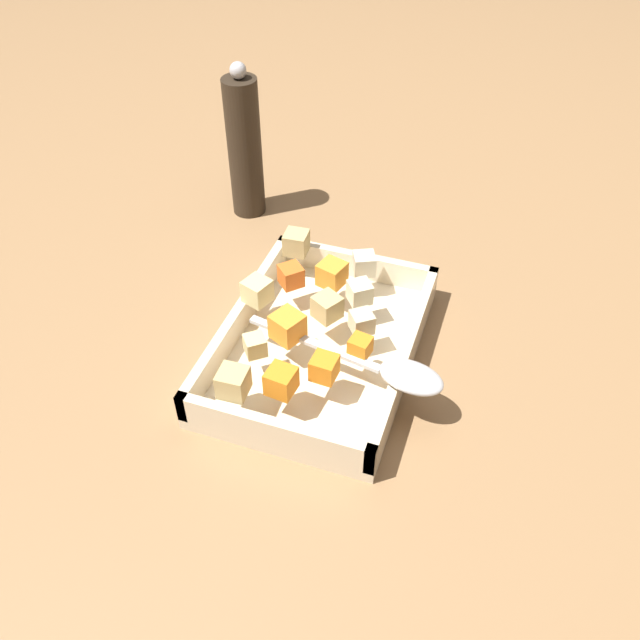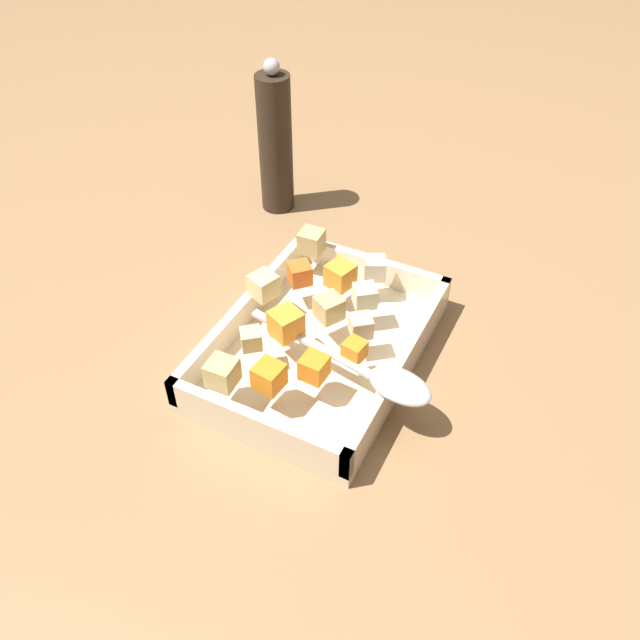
# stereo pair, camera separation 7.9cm
# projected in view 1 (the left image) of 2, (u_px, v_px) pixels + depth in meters

# --- Properties ---
(ground_plane) EXTENTS (4.00, 4.00, 0.00)m
(ground_plane) POSITION_uv_depth(u_px,v_px,m) (320.00, 345.00, 0.85)
(ground_plane) COLOR #936D47
(baking_dish) EXTENTS (0.32, 0.23, 0.05)m
(baking_dish) POSITION_uv_depth(u_px,v_px,m) (320.00, 348.00, 0.83)
(baking_dish) COLOR beige
(baking_dish) RESTS_ON ground_plane
(carrot_chunk_mid_right) EXTENTS (0.04, 0.04, 0.03)m
(carrot_chunk_mid_right) POSITION_uv_depth(u_px,v_px,m) (291.00, 276.00, 0.85)
(carrot_chunk_mid_right) COLOR orange
(carrot_chunk_mid_right) RESTS_ON baking_dish
(carrot_chunk_near_spoon) EXTENTS (0.04, 0.04, 0.03)m
(carrot_chunk_near_spoon) POSITION_uv_depth(u_px,v_px,m) (288.00, 326.00, 0.78)
(carrot_chunk_near_spoon) COLOR orange
(carrot_chunk_near_spoon) RESTS_ON baking_dish
(carrot_chunk_back_center) EXTENTS (0.04, 0.04, 0.03)m
(carrot_chunk_back_center) POSITION_uv_depth(u_px,v_px,m) (332.00, 274.00, 0.85)
(carrot_chunk_back_center) COLOR orange
(carrot_chunk_back_center) RESTS_ON baking_dish
(carrot_chunk_corner_nw) EXTENTS (0.03, 0.03, 0.02)m
(carrot_chunk_corner_nw) POSITION_uv_depth(u_px,v_px,m) (360.00, 346.00, 0.76)
(carrot_chunk_corner_nw) COLOR orange
(carrot_chunk_corner_nw) RESTS_ON baking_dish
(carrot_chunk_mid_left) EXTENTS (0.03, 0.03, 0.03)m
(carrot_chunk_mid_left) POSITION_uv_depth(u_px,v_px,m) (279.00, 380.00, 0.72)
(carrot_chunk_mid_left) COLOR orange
(carrot_chunk_mid_left) RESTS_ON baking_dish
(carrot_chunk_corner_sw) EXTENTS (0.03, 0.03, 0.03)m
(carrot_chunk_corner_sw) POSITION_uv_depth(u_px,v_px,m) (324.00, 368.00, 0.73)
(carrot_chunk_corner_sw) COLOR orange
(carrot_chunk_corner_sw) RESTS_ON baking_dish
(potato_chunk_under_handle) EXTENTS (0.03, 0.03, 0.03)m
(potato_chunk_under_handle) POSITION_uv_depth(u_px,v_px,m) (296.00, 243.00, 0.90)
(potato_chunk_under_handle) COLOR tan
(potato_chunk_under_handle) RESTS_ON baking_dish
(potato_chunk_corner_se) EXTENTS (0.03, 0.03, 0.03)m
(potato_chunk_corner_se) POSITION_uv_depth(u_px,v_px,m) (233.00, 382.00, 0.71)
(potato_chunk_corner_se) COLOR tan
(potato_chunk_corner_se) RESTS_ON baking_dish
(potato_chunk_rim_edge) EXTENTS (0.03, 0.03, 0.02)m
(potato_chunk_rim_edge) POSITION_uv_depth(u_px,v_px,m) (255.00, 345.00, 0.76)
(potato_chunk_rim_edge) COLOR #E0CC89
(potato_chunk_rim_edge) RESTS_ON baking_dish
(potato_chunk_front_center) EXTENTS (0.04, 0.04, 0.03)m
(potato_chunk_front_center) POSITION_uv_depth(u_px,v_px,m) (360.00, 292.00, 0.83)
(potato_chunk_front_center) COLOR beige
(potato_chunk_front_center) RESTS_ON baking_dish
(potato_chunk_heap_side) EXTENTS (0.04, 0.04, 0.03)m
(potato_chunk_heap_side) POSITION_uv_depth(u_px,v_px,m) (258.00, 289.00, 0.83)
(potato_chunk_heap_side) COLOR #E0CC89
(potato_chunk_heap_side) RESTS_ON baking_dish
(potato_chunk_near_right) EXTENTS (0.04, 0.04, 0.03)m
(potato_chunk_near_right) POSITION_uv_depth(u_px,v_px,m) (326.00, 309.00, 0.80)
(potato_chunk_near_right) COLOR tan
(potato_chunk_near_right) RESTS_ON baking_dish
(potato_chunk_heap_top) EXTENTS (0.04, 0.04, 0.03)m
(potato_chunk_heap_top) POSITION_uv_depth(u_px,v_px,m) (362.00, 322.00, 0.79)
(potato_chunk_heap_top) COLOR beige
(potato_chunk_heap_top) RESTS_ON baking_dish
(parsnip_chunk_far_left) EXTENTS (0.04, 0.04, 0.03)m
(parsnip_chunk_far_left) POSITION_uv_depth(u_px,v_px,m) (364.00, 264.00, 0.87)
(parsnip_chunk_far_left) COLOR beige
(parsnip_chunk_far_left) RESTS_ON baking_dish
(serving_spoon) EXTENTS (0.07, 0.25, 0.02)m
(serving_spoon) POSITION_uv_depth(u_px,v_px,m) (400.00, 373.00, 0.73)
(serving_spoon) COLOR silver
(serving_spoon) RESTS_ON baking_dish
(pepper_mill) EXTENTS (0.05, 0.05, 0.24)m
(pepper_mill) POSITION_uv_depth(u_px,v_px,m) (245.00, 147.00, 1.00)
(pepper_mill) COLOR #2D2319
(pepper_mill) RESTS_ON ground_plane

